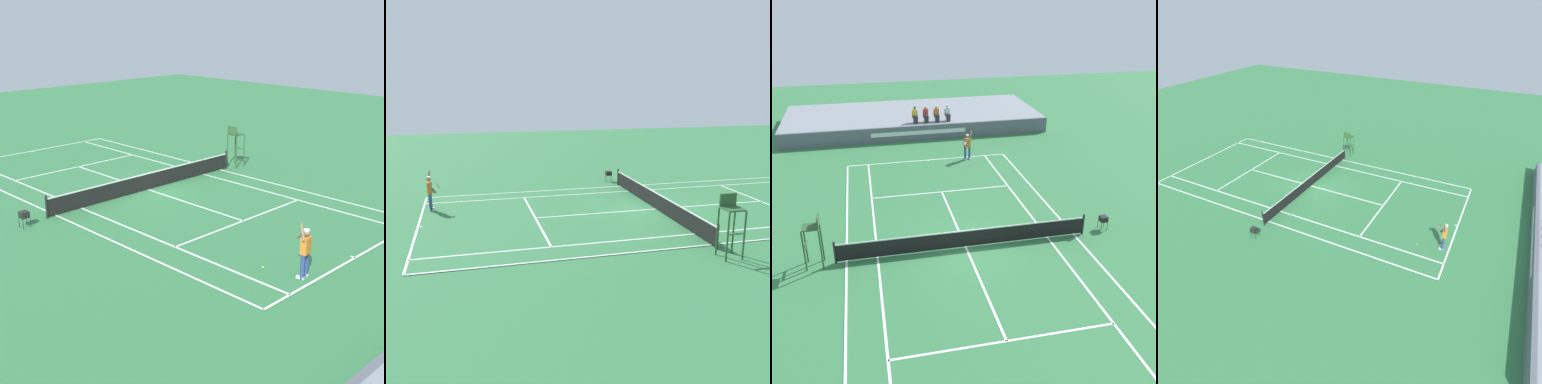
{
  "view_description": "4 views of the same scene",
  "coord_description": "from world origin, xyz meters",
  "views": [
    {
      "loc": [
        17.98,
        21.35,
        8.82
      ],
      "look_at": [
        0.82,
        4.01,
        1.0
      ],
      "focal_mm": 52.83,
      "sensor_mm": 36.0,
      "label": 1
    },
    {
      "loc": [
        -20.75,
        9.55,
        6.5
      ],
      "look_at": [
        0.82,
        4.01,
        1.0
      ],
      "focal_mm": 41.44,
      "sensor_mm": 36.0,
      "label": 2
    },
    {
      "loc": [
        -4.19,
        -18.19,
        11.47
      ],
      "look_at": [
        0.82,
        4.01,
        1.0
      ],
      "focal_mm": 43.12,
      "sensor_mm": 36.0,
      "label": 3
    },
    {
      "loc": [
        19.09,
        13.31,
        13.6
      ],
      "look_at": [
        0.82,
        4.01,
        1.0
      ],
      "focal_mm": 30.26,
      "sensor_mm": 36.0,
      "label": 4
    }
  ],
  "objects": [
    {
      "name": "tennis_ball",
      "position": [
        3.13,
        9.98,
        0.03
      ],
      "size": [
        0.07,
        0.07,
        0.07
      ],
      "primitive_type": "sphere",
      "color": "#D1E533",
      "rests_on": "ground"
    },
    {
      "name": "ball_hopper",
      "position": [
        7.18,
        0.25,
        0.57
      ],
      "size": [
        0.36,
        0.36,
        0.7
      ],
      "color": "black",
      "rests_on": "ground"
    },
    {
      "name": "ground_plane",
      "position": [
        0.0,
        0.0,
        0.0
      ],
      "size": [
        80.0,
        80.0,
        0.0
      ],
      "primitive_type": "plane",
      "color": "#337542"
    },
    {
      "name": "court",
      "position": [
        0.0,
        0.0,
        0.01
      ],
      "size": [
        11.08,
        23.88,
        0.03
      ],
      "color": "#337542",
      "rests_on": "ground"
    },
    {
      "name": "tennis_player",
      "position": [
        2.73,
        11.45,
        0.99
      ],
      "size": [
        0.75,
        0.7,
        2.08
      ],
      "color": "navy",
      "rests_on": "ground"
    },
    {
      "name": "umpire_chair",
      "position": [
        -6.74,
        0.0,
        1.56
      ],
      "size": [
        0.77,
        0.77,
        2.44
      ],
      "color": "#2D562D",
      "rests_on": "ground"
    },
    {
      "name": "net",
      "position": [
        0.0,
        0.0,
        0.52
      ],
      "size": [
        11.98,
        0.1,
        1.07
      ],
      "color": "black",
      "rests_on": "ground"
    }
  ]
}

